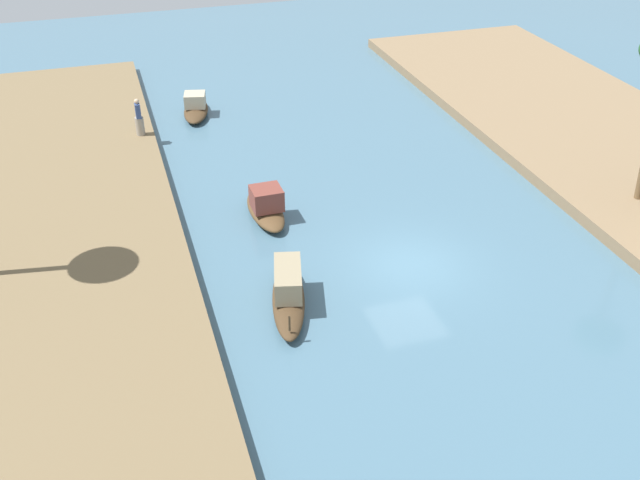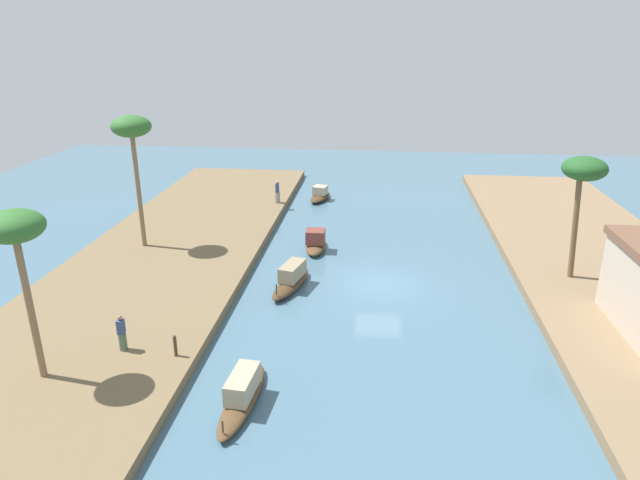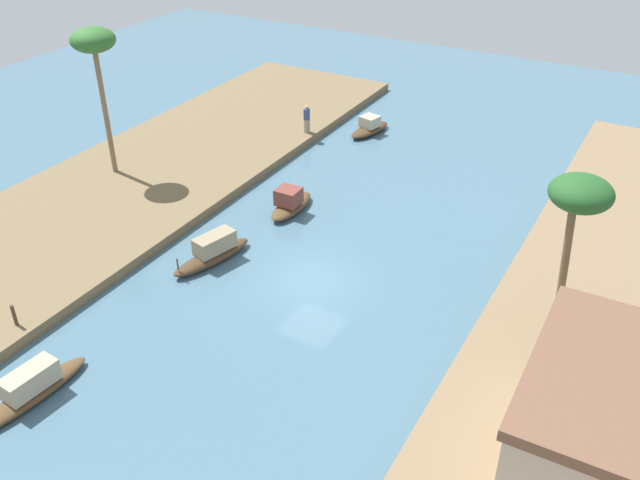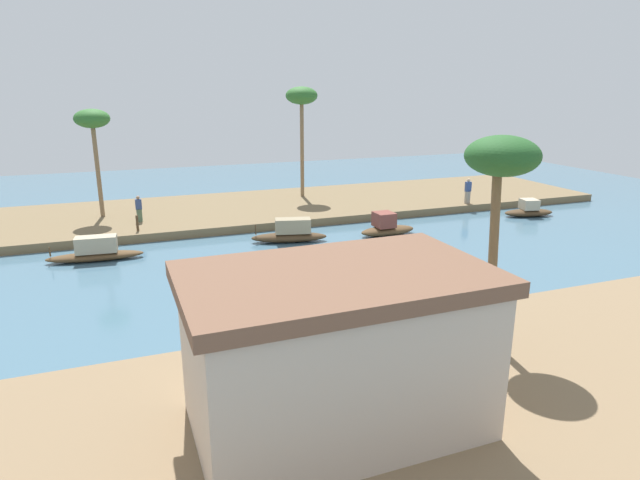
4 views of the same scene
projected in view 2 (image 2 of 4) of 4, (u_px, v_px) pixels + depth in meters
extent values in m
plane|color=#476B7F|center=(380.00, 285.00, 30.53)|extent=(73.34, 73.34, 0.00)
cube|color=brown|center=(154.00, 270.00, 31.74)|extent=(47.97, 10.62, 0.50)
cube|color=#846B4C|center=(626.00, 291.00, 29.15)|extent=(47.97, 10.62, 0.50)
ellipsoid|color=brown|center=(242.00, 400.00, 20.62)|extent=(4.68, 1.36, 0.44)
cube|color=tan|center=(243.00, 384.00, 20.50)|extent=(2.01, 0.99, 0.81)
cylinder|color=brown|center=(223.00, 427.00, 18.60)|extent=(0.07, 0.07, 0.46)
ellipsoid|color=brown|center=(316.00, 245.00, 35.37)|extent=(3.42, 1.29, 0.54)
cube|color=brown|center=(316.00, 237.00, 34.88)|extent=(1.11, 1.17, 0.84)
ellipsoid|color=#47331E|center=(291.00, 284.00, 29.99)|extent=(4.35, 2.04, 0.54)
cube|color=gray|center=(292.00, 271.00, 29.95)|extent=(2.10, 1.31, 0.80)
cylinder|color=#47331E|center=(276.00, 289.00, 28.18)|extent=(0.07, 0.07, 0.57)
ellipsoid|color=#47331E|center=(320.00, 197.00, 45.82)|extent=(3.54, 1.89, 0.49)
cube|color=tan|center=(320.00, 190.00, 45.60)|extent=(1.23, 1.23, 0.67)
cylinder|color=gray|center=(278.00, 197.00, 43.26)|extent=(0.40, 0.40, 0.85)
cube|color=#33477A|center=(277.00, 188.00, 43.00)|extent=(0.41, 0.23, 0.67)
sphere|color=tan|center=(277.00, 182.00, 42.84)|extent=(0.23, 0.23, 0.23)
cylinder|color=#4C664C|center=(123.00, 341.00, 23.22)|extent=(0.34, 0.34, 0.77)
cube|color=#33477A|center=(121.00, 327.00, 22.98)|extent=(0.38, 0.23, 0.61)
sphere|color=#9E7556|center=(120.00, 318.00, 22.84)|extent=(0.21, 0.21, 0.21)
cylinder|color=#4C3823|center=(175.00, 346.00, 22.75)|extent=(0.14, 0.14, 0.92)
cylinder|color=#7F6647|center=(139.00, 192.00, 33.56)|extent=(0.27, 0.30, 6.83)
ellipsoid|color=#2D6628|center=(131.00, 126.00, 32.22)|extent=(2.28, 2.28, 1.26)
cylinder|color=#7F6647|center=(31.00, 310.00, 20.62)|extent=(0.26, 0.31, 5.63)
ellipsoid|color=#2D6628|center=(14.00, 226.00, 19.50)|extent=(2.09, 2.09, 1.15)
cylinder|color=brown|center=(575.00, 228.00, 29.39)|extent=(0.29, 0.62, 5.48)
ellipsoid|color=#235623|center=(585.00, 169.00, 28.29)|extent=(2.21, 2.21, 1.22)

